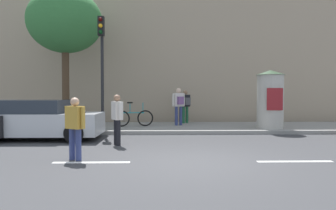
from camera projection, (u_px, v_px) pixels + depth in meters
name	position (u px, v px, depth m)	size (l,w,h in m)	color
ground_plane	(194.00, 162.00, 7.51)	(80.00, 80.00, 0.00)	#38383A
sidewalk_curb	(178.00, 127.00, 14.50)	(36.00, 4.00, 0.15)	gray
lane_markings	(194.00, 162.00, 7.51)	(25.80, 0.16, 0.01)	silver
building_backdrop	(173.00, 54.00, 19.36)	(36.00, 5.00, 8.06)	tan
traffic_light	(102.00, 55.00, 12.57)	(0.24, 0.45, 4.46)	black
poster_column	(270.00, 99.00, 13.44)	(1.20, 1.20, 2.45)	#B2ADA3
street_tree	(65.00, 22.00, 14.31)	(3.32, 3.32, 6.11)	#4C3826
pedestrian_in_light_jacket	(75.00, 124.00, 7.70)	(0.53, 0.45, 1.52)	navy
pedestrian_near_pole	(117.00, 116.00, 9.96)	(0.42, 0.59, 1.58)	black
pedestrian_with_backpack	(179.00, 103.00, 14.73)	(0.59, 0.50, 1.72)	navy
pedestrian_in_dark_shirt	(186.00, 104.00, 15.77)	(0.51, 0.50, 1.63)	#1E5938
bicycle_leaning	(134.00, 118.00, 14.24)	(1.75, 0.37, 1.09)	black
parked_car_silver	(34.00, 120.00, 11.21)	(4.60, 1.98, 1.39)	silver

